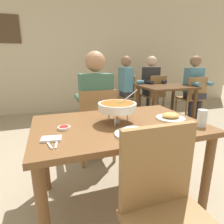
{
  "coord_description": "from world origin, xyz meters",
  "views": [
    {
      "loc": [
        -0.5,
        -1.31,
        1.2
      ],
      "look_at": [
        0.0,
        0.15,
        0.78
      ],
      "focal_mm": 29.88,
      "sensor_mm": 36.0,
      "label": 1
    }
  ],
  "objects": [
    {
      "name": "patron_bg_middle",
      "position": [
        2.37,
        1.78,
        0.75
      ],
      "size": [
        0.4,
        0.45,
        1.31
      ],
      "color": "#2D2D38",
      "rests_on": "ground_plane"
    },
    {
      "name": "diner_main",
      "position": [
        0.0,
        0.75,
        0.75
      ],
      "size": [
        0.4,
        0.45,
        1.31
      ],
      "color": "#2D2D38",
      "rests_on": "ground_plane"
    },
    {
      "name": "patron_bg_right",
      "position": [
        1.12,
        2.4,
        0.75
      ],
      "size": [
        0.45,
        0.4,
        1.31
      ],
      "color": "#2D2D38",
      "rests_on": "ground_plane"
    },
    {
      "name": "chair_bg_left",
      "position": [
        1.76,
        2.3,
        0.51
      ],
      "size": [
        0.49,
        0.49,
        0.9
      ],
      "color": "olive",
      "rests_on": "ground_plane"
    },
    {
      "name": "fork_utensil",
      "position": [
        -0.53,
        -0.23,
        0.73
      ],
      "size": [
        0.05,
        0.17,
        0.01
      ],
      "primitive_type": "cube",
      "rotation": [
        0.0,
        0.0,
        0.23
      ],
      "color": "silver",
      "rests_on": "dining_table_main"
    },
    {
      "name": "patron_bg_left",
      "position": [
        1.72,
        2.4,
        0.75
      ],
      "size": [
        0.4,
        0.45,
        1.31
      ],
      "color": "#2D2D38",
      "rests_on": "ground_plane"
    },
    {
      "name": "dining_table_main",
      "position": [
        0.0,
        0.0,
        0.62
      ],
      "size": [
        1.3,
        0.86,
        0.73
      ],
      "color": "brown",
      "rests_on": "ground_plane"
    },
    {
      "name": "chair_bg_right",
      "position": [
        1.13,
        2.39,
        0.51
      ],
      "size": [
        0.46,
        0.46,
        0.9
      ],
      "color": "olive",
      "rests_on": "ground_plane"
    },
    {
      "name": "cafe_rear_partition",
      "position": [
        0.0,
        3.39,
        1.5
      ],
      "size": [
        10.0,
        0.1,
        3.0
      ],
      "primitive_type": "cube",
      "color": "beige",
      "rests_on": "ground_plane"
    },
    {
      "name": "dining_table_far",
      "position": [
        1.72,
        1.82,
        0.6
      ],
      "size": [
        1.0,
        0.8,
        0.73
      ],
      "color": "#51331C",
      "rests_on": "ground_plane"
    },
    {
      "name": "chair_viewer_empty",
      "position": [
        0.0,
        -0.68,
        0.51
      ],
      "size": [
        0.44,
        0.44,
        0.9
      ],
      "color": "olive",
      "rests_on": "ground_plane"
    },
    {
      "name": "curry_bowl",
      "position": [
        -0.01,
        0.01,
        0.86
      ],
      "size": [
        0.33,
        0.3,
        0.26
      ],
      "color": "silver",
      "rests_on": "dining_table_main"
    },
    {
      "name": "chair_diner_main",
      "position": [
        -0.0,
        0.71,
        0.51
      ],
      "size": [
        0.44,
        0.44,
        0.9
      ],
      "color": "olive",
      "rests_on": "ground_plane"
    },
    {
      "name": "rice_plate",
      "position": [
        -0.0,
        -0.27,
        0.75
      ],
      "size": [
        0.24,
        0.24,
        0.06
      ],
      "color": "white",
      "rests_on": "dining_table_main"
    },
    {
      "name": "spoon_utensil",
      "position": [
        -0.48,
        -0.23,
        0.73
      ],
      "size": [
        0.03,
        0.17,
        0.01
      ],
      "primitive_type": "cube",
      "rotation": [
        0.0,
        0.0,
        -0.14
      ],
      "color": "silver",
      "rests_on": "dining_table_main"
    },
    {
      "name": "ground_plane",
      "position": [
        0.0,
        0.0,
        0.0
      ],
      "size": [
        16.0,
        16.0,
        0.0
      ],
      "primitive_type": "plane",
      "color": "gray"
    },
    {
      "name": "picture_frame_hung",
      "position": [
        -1.18,
        3.33,
        1.85
      ],
      "size": [
        0.44,
        0.03,
        0.56
      ],
      "primitive_type": "cube",
      "color": "#4C3823"
    },
    {
      "name": "chair_bg_middle",
      "position": [
        2.32,
        1.74,
        0.51
      ],
      "size": [
        0.48,
        0.48,
        0.9
      ],
      "color": "olive",
      "rests_on": "ground_plane"
    },
    {
      "name": "appetizer_plate",
      "position": [
        0.45,
        -0.05,
        0.75
      ],
      "size": [
        0.24,
        0.24,
        0.06
      ],
      "color": "white",
      "rests_on": "dining_table_main"
    },
    {
      "name": "sauce_dish",
      "position": [
        -0.42,
        -0.01,
        0.74
      ],
      "size": [
        0.09,
        0.09,
        0.02
      ],
      "color": "white",
      "rests_on": "dining_table_main"
    },
    {
      "name": "napkin_folded",
      "position": [
        -0.51,
        -0.18,
        0.74
      ],
      "size": [
        0.13,
        0.1,
        0.02
      ],
      "primitive_type": "cube",
      "rotation": [
        0.0,
        0.0,
        -0.15
      ],
      "color": "white",
      "rests_on": "dining_table_main"
    },
    {
      "name": "drink_glass",
      "position": [
        0.56,
        -0.28,
        0.79
      ],
      "size": [
        0.07,
        0.07,
        0.13
      ],
      "color": "silver",
      "rests_on": "dining_table_main"
    }
  ]
}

